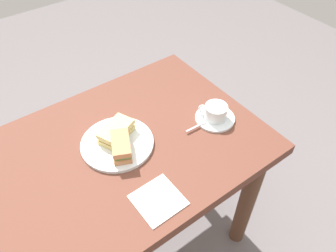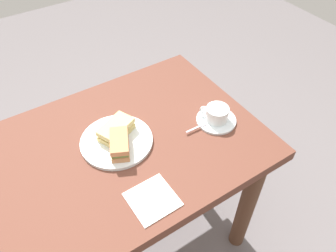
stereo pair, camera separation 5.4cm
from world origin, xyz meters
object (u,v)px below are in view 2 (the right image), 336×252
object	(u,v)px
dining_table	(105,176)
coffee_cup	(217,113)
coffee_saucer	(216,120)
sandwich_back	(120,144)
napkin	(152,199)
sandwich_front	(116,130)
spoon	(200,126)
sandwich_plate	(117,141)

from	to	relation	value
dining_table	coffee_cup	size ratio (longest dim) A/B	11.53
dining_table	coffee_saucer	bearing A→B (deg)	168.65
coffee_cup	sandwich_back	bearing A→B (deg)	-8.90
coffee_cup	napkin	bearing A→B (deg)	23.44
sandwich_front	sandwich_back	bearing A→B (deg)	72.70
coffee_saucer	coffee_cup	world-z (taller)	coffee_cup
sandwich_front	spoon	bearing A→B (deg)	155.06
sandwich_plate	coffee_cup	size ratio (longest dim) A/B	2.55
sandwich_front	napkin	distance (m)	0.32
sandwich_plate	sandwich_back	size ratio (longest dim) A/B	1.95
sandwich_front	napkin	xyz separation A→B (m)	(0.03, 0.32, -0.04)
sandwich_plate	coffee_cup	bearing A→B (deg)	163.72
coffee_saucer	spoon	xyz separation A→B (m)	(0.08, -0.00, 0.01)
sandwich_back	napkin	distance (m)	0.24
spoon	dining_table	bearing A→B (deg)	-13.20
sandwich_plate	napkin	bearing A→B (deg)	86.99
dining_table	spoon	world-z (taller)	spoon
sandwich_front	spoon	distance (m)	0.33
coffee_saucer	dining_table	bearing A→B (deg)	-11.35
dining_table	napkin	distance (m)	0.31
sandwich_plate	sandwich_front	size ratio (longest dim) A/B	1.73
sandwich_front	coffee_saucer	size ratio (longest dim) A/B	0.98
coffee_saucer	coffee_cup	distance (m)	0.04
napkin	sandwich_back	bearing A→B (deg)	-91.43
dining_table	spoon	bearing A→B (deg)	166.80
spoon	sandwich_plate	bearing A→B (deg)	-19.87
coffee_cup	spoon	world-z (taller)	coffee_cup
sandwich_back	coffee_cup	bearing A→B (deg)	171.10
sandwich_back	spoon	xyz separation A→B (m)	(-0.32, 0.06, -0.03)
coffee_cup	napkin	world-z (taller)	coffee_cup
sandwich_front	spoon	size ratio (longest dim) A/B	1.63
sandwich_plate	spoon	world-z (taller)	spoon
sandwich_back	spoon	size ratio (longest dim) A/B	1.45
sandwich_plate	spoon	distance (m)	0.33
sandwich_back	spoon	distance (m)	0.33
sandwich_back	sandwich_plate	bearing A→B (deg)	-100.25
dining_table	coffee_saucer	xyz separation A→B (m)	(-0.48, 0.10, 0.14)
sandwich_front	spoon	world-z (taller)	sandwich_front
sandwich_back	coffee_saucer	size ratio (longest dim) A/B	0.88
sandwich_plate	sandwich_back	bearing A→B (deg)	79.75
coffee_saucer	spoon	world-z (taller)	spoon
sandwich_front	coffee_cup	distance (m)	0.40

